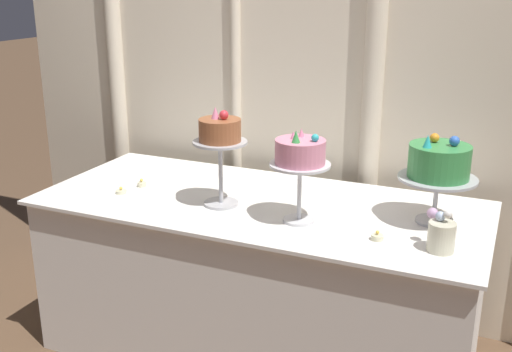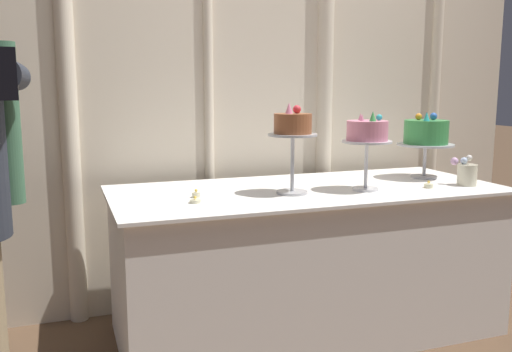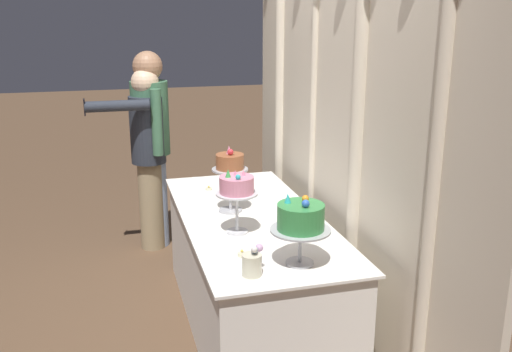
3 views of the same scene
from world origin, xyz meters
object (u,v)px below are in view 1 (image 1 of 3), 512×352
at_px(cake_table, 259,279).
at_px(flower_vase, 441,234).
at_px(tealight_far_left, 121,191).
at_px(cake_display_center, 300,156).
at_px(cake_display_rightmost, 439,165).
at_px(tealight_near_left, 142,184).
at_px(cake_display_leftmost, 220,138).
at_px(tealight_near_right, 377,237).

distance_m(cake_table, flower_vase, 0.91).
height_order(flower_vase, tealight_far_left, flower_vase).
bearing_deg(tealight_far_left, cake_display_center, 0.50).
bearing_deg(cake_display_rightmost, tealight_near_left, -175.59).
xyz_separation_m(cake_display_leftmost, tealight_near_left, (-0.44, 0.07, -0.28)).
xyz_separation_m(cake_display_leftmost, cake_display_center, (0.36, -0.04, -0.03)).
height_order(cake_table, cake_display_rightmost, cake_display_rightmost).
height_order(cake_display_rightmost, tealight_far_left, cake_display_rightmost).
height_order(tealight_near_left, tealight_near_right, tealight_near_left).
xyz_separation_m(tealight_far_left, tealight_near_right, (1.16, -0.04, 0.00)).
bearing_deg(tealight_near_right, cake_display_rightmost, 57.55).
height_order(cake_display_rightmost, tealight_near_left, cake_display_rightmost).
relative_size(cake_table, cake_display_center, 5.03).
bearing_deg(cake_display_leftmost, tealight_near_right, -7.48).
bearing_deg(cake_table, tealight_near_left, -176.27).
xyz_separation_m(cake_table, cake_display_leftmost, (-0.13, -0.10, 0.66)).
bearing_deg(tealight_near_right, tealight_far_left, 177.85).
bearing_deg(tealight_near_left, cake_display_leftmost, -8.66).
height_order(cake_display_center, cake_display_rightmost, cake_display_center).
distance_m(tealight_far_left, tealight_near_right, 1.16).
relative_size(cake_display_leftmost, cake_display_rightmost, 1.16).
bearing_deg(tealight_near_left, flower_vase, -6.76).
distance_m(cake_display_center, tealight_far_left, 0.87).
bearing_deg(cake_display_center, cake_display_leftmost, 173.83).
xyz_separation_m(cake_display_center, flower_vase, (0.54, -0.05, -0.20)).
relative_size(flower_vase, tealight_near_right, 3.31).
height_order(cake_table, cake_display_center, cake_display_center).
xyz_separation_m(cake_table, cake_display_rightmost, (0.72, 0.06, 0.60)).
bearing_deg(tealight_far_left, cake_display_leftmost, 5.63).
relative_size(cake_table, cake_display_rightmost, 5.28).
height_order(cake_display_leftmost, tealight_near_right, cake_display_leftmost).
bearing_deg(tealight_near_right, flower_vase, -0.67).
xyz_separation_m(cake_display_center, tealight_near_left, (-0.80, 0.11, -0.25)).
bearing_deg(tealight_far_left, cake_table, 14.04).
xyz_separation_m(flower_vase, tealight_near_right, (-0.22, 0.00, -0.05)).
bearing_deg(flower_vase, cake_table, 165.78).
bearing_deg(tealight_near_left, tealight_near_right, -7.94).
bearing_deg(tealight_near_left, tealight_far_left, -105.74).
bearing_deg(cake_display_center, tealight_near_left, 172.46).
distance_m(cake_table, cake_display_center, 0.69).
height_order(cake_display_leftmost, flower_vase, cake_display_leftmost).
xyz_separation_m(cake_display_rightmost, tealight_near_right, (-0.16, -0.26, -0.22)).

